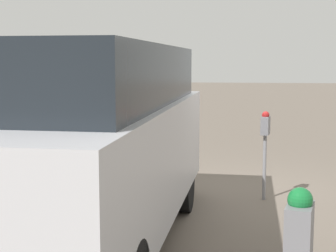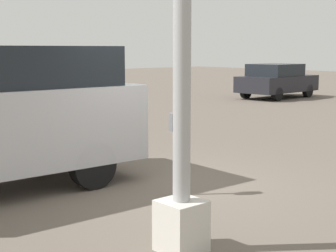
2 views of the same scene
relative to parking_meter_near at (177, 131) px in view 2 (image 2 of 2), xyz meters
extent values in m
plane|color=#60564C|center=(-0.14, -0.51, -0.95)|extent=(80.00, 80.00, 0.00)
cylinder|color=gray|center=(0.00, 0.00, -0.48)|extent=(0.05, 0.05, 0.96)
cube|color=slate|center=(0.00, 0.00, 0.13)|extent=(0.22, 0.15, 0.26)
sphere|color=maroon|center=(0.00, 0.00, 0.28)|extent=(0.11, 0.11, 0.11)
cube|color=beige|center=(1.38, 1.61, -0.68)|extent=(0.44, 0.44, 0.55)
cylinder|color=black|center=(0.73, -1.11, -0.59)|extent=(0.73, 0.27, 0.72)
cylinder|color=black|center=(0.67, -2.90, -0.59)|extent=(0.73, 0.27, 0.72)
cube|color=black|center=(-13.55, -8.44, -0.33)|extent=(3.95, 2.04, 0.68)
cube|color=black|center=(-13.35, -8.43, 0.28)|extent=(2.21, 1.80, 0.52)
cube|color=orange|center=(-15.39, -9.14, -0.52)|extent=(0.09, 0.12, 0.20)
cylinder|color=black|center=(-14.70, -9.31, -0.67)|extent=(0.58, 0.25, 0.57)
cylinder|color=black|center=(-14.79, -7.70, -0.67)|extent=(0.58, 0.25, 0.57)
cylinder|color=black|center=(-12.31, -9.18, -0.67)|extent=(0.58, 0.25, 0.57)
cylinder|color=black|center=(-12.40, -7.57, -0.67)|extent=(0.58, 0.25, 0.57)
camera|label=1|loc=(7.42, -0.43, 1.06)|focal=55.00mm
camera|label=2|loc=(4.90, 5.45, 1.17)|focal=55.00mm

